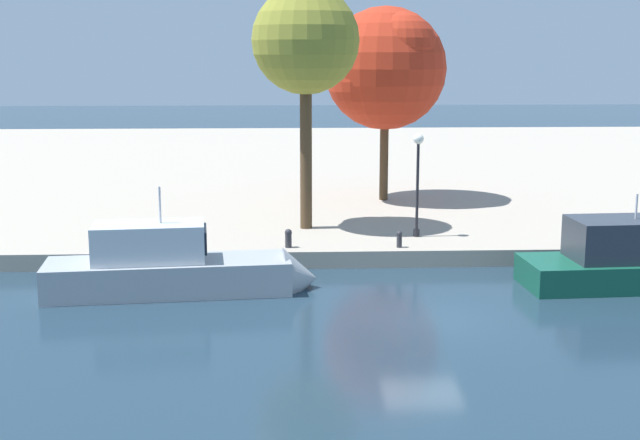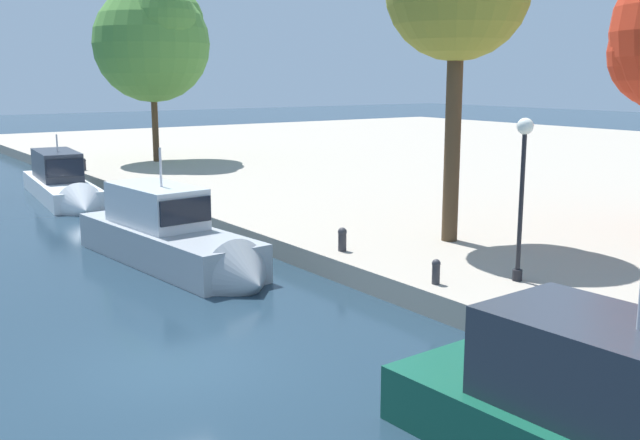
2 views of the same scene
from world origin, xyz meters
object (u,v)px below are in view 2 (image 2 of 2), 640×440
at_px(motor_yacht_0, 63,186).
at_px(mooring_bollard_2, 342,238).
at_px(mooring_bollard_0, 84,164).
at_px(lamp_post, 523,176).
at_px(mooring_bollard_1, 436,271).
at_px(motor_yacht_1, 174,245).
at_px(tree_3, 156,37).

height_order(motor_yacht_0, mooring_bollard_2, motor_yacht_0).
relative_size(mooring_bollard_0, lamp_post, 0.16).
xyz_separation_m(mooring_bollard_1, lamp_post, (1.00, 2.02, 2.46)).
distance_m(motor_yacht_0, motor_yacht_1, 15.25).
distance_m(motor_yacht_1, mooring_bollard_2, 5.49).
distance_m(mooring_bollard_0, lamp_post, 30.18).
height_order(motor_yacht_1, mooring_bollard_1, motor_yacht_1).
bearing_deg(motor_yacht_0, mooring_bollard_2, 15.33).
bearing_deg(lamp_post, mooring_bollard_0, -175.75).
distance_m(motor_yacht_0, tree_3, 13.80).
relative_size(motor_yacht_0, mooring_bollard_2, 14.45).
bearing_deg(mooring_bollard_1, tree_3, 170.15).
relative_size(motor_yacht_0, mooring_bollard_1, 16.13).
xyz_separation_m(motor_yacht_0, mooring_bollard_0, (-5.63, 2.82, 0.39)).
xyz_separation_m(motor_yacht_1, mooring_bollard_2, (3.75, 3.99, 0.39)).
distance_m(motor_yacht_0, lamp_post, 25.04).
height_order(motor_yacht_0, tree_3, tree_3).
relative_size(mooring_bollard_2, lamp_post, 0.17).
height_order(mooring_bollard_2, lamp_post, lamp_post).
relative_size(mooring_bollard_0, tree_3, 0.06).
height_order(motor_yacht_1, mooring_bollard_2, motor_yacht_1).
distance_m(motor_yacht_1, lamp_post, 11.19).
bearing_deg(mooring_bollard_0, tree_3, 110.02).
height_order(motor_yacht_0, mooring_bollard_1, motor_yacht_0).
bearing_deg(tree_3, lamp_post, -6.01).
relative_size(lamp_post, tree_3, 0.39).
relative_size(motor_yacht_0, motor_yacht_1, 1.12).
distance_m(mooring_bollard_1, mooring_bollard_2, 4.39).
bearing_deg(motor_yacht_1, motor_yacht_0, 171.62).
distance_m(mooring_bollard_1, tree_3, 32.36).
height_order(motor_yacht_0, lamp_post, lamp_post).
bearing_deg(mooring_bollard_2, mooring_bollard_0, -179.07).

